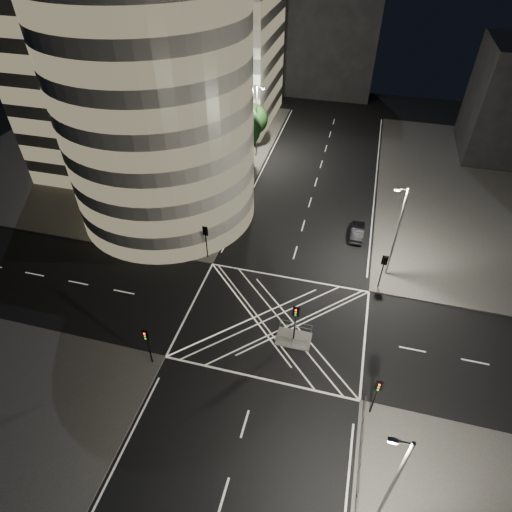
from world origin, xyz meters
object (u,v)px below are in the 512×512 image
(street_lamp_left_near, at_px, (215,187))
(street_lamp_left_far, at_px, (257,120))
(sedan, at_px, (357,232))
(traffic_signal_fr, at_px, (383,266))
(traffic_signal_fl, at_px, (206,236))
(central_island, at_px, (294,339))
(street_lamp_right_far, at_px, (397,231))
(street_lamp_right_near, at_px, (392,483))
(traffic_signal_nr, at_px, (377,391))
(traffic_signal_island, at_px, (295,317))
(traffic_signal_nl, at_px, (147,341))

(street_lamp_left_near, height_order, street_lamp_left_far, same)
(sedan, bearing_deg, traffic_signal_fr, 109.71)
(traffic_signal_fl, xyz_separation_m, street_lamp_left_far, (-0.64, 23.20, 2.63))
(central_island, relative_size, street_lamp_right_far, 0.30)
(street_lamp_left_near, xyz_separation_m, street_lamp_right_near, (18.87, -26.00, 0.00))
(central_island, xyz_separation_m, street_lamp_right_far, (7.44, 10.50, 5.47))
(street_lamp_right_far, relative_size, street_lamp_right_near, 1.00)
(central_island, relative_size, traffic_signal_nr, 0.75)
(street_lamp_right_far, bearing_deg, traffic_signal_fr, -106.11)
(central_island, distance_m, sedan, 16.57)
(street_lamp_left_near, height_order, street_lamp_right_near, same)
(traffic_signal_fr, relative_size, street_lamp_left_far, 0.40)
(central_island, bearing_deg, traffic_signal_nr, -37.93)
(street_lamp_left_near, relative_size, street_lamp_right_near, 1.00)
(traffic_signal_fr, distance_m, street_lamp_left_near, 19.14)
(street_lamp_right_far, bearing_deg, sedan, 120.70)
(traffic_signal_fl, height_order, sedan, traffic_signal_fl)
(traffic_signal_fr, xyz_separation_m, traffic_signal_island, (-6.80, -8.30, 0.00))
(sedan, bearing_deg, street_lamp_right_near, 97.36)
(traffic_signal_fl, height_order, traffic_signal_island, same)
(traffic_signal_nr, xyz_separation_m, street_lamp_right_near, (0.64, -7.20, 2.63))
(traffic_signal_fl, bearing_deg, traffic_signal_nr, -37.69)
(sedan, bearing_deg, traffic_signal_island, 76.29)
(central_island, distance_m, traffic_signal_island, 2.84)
(traffic_signal_nl, relative_size, street_lamp_left_far, 0.40)
(traffic_signal_nr, bearing_deg, street_lamp_right_near, -84.96)
(street_lamp_left_near, bearing_deg, traffic_signal_fl, -83.03)
(traffic_signal_fl, height_order, traffic_signal_nr, same)
(traffic_signal_fr, bearing_deg, sedan, 108.92)
(street_lamp_left_far, xyz_separation_m, street_lamp_right_far, (18.87, -21.00, 0.00))
(traffic_signal_fr, height_order, street_lamp_right_far, street_lamp_right_far)
(street_lamp_right_far, bearing_deg, traffic_signal_fl, -173.12)
(traffic_signal_nl, xyz_separation_m, street_lamp_left_far, (-0.64, 36.80, 2.63))
(traffic_signal_nl, distance_m, traffic_signal_island, 12.03)
(central_island, distance_m, traffic_signal_nl, 12.36)
(central_island, relative_size, traffic_signal_fl, 0.75)
(traffic_signal_fr, relative_size, street_lamp_left_near, 0.40)
(central_island, height_order, street_lamp_right_near, street_lamp_right_near)
(traffic_signal_nr, bearing_deg, traffic_signal_fr, 90.00)
(central_island, height_order, street_lamp_left_near, street_lamp_left_near)
(central_island, height_order, traffic_signal_fl, traffic_signal_fl)
(sedan, bearing_deg, street_lamp_left_near, 10.03)
(street_lamp_left_near, distance_m, street_lamp_right_near, 32.13)
(central_island, bearing_deg, sedan, 75.50)
(traffic_signal_nl, distance_m, street_lamp_right_near, 19.78)
(central_island, height_order, street_lamp_right_far, street_lamp_right_far)
(sedan, bearing_deg, street_lamp_left_far, -43.99)
(traffic_signal_nr, relative_size, street_lamp_left_far, 0.40)
(central_island, bearing_deg, street_lamp_left_far, 109.95)
(traffic_signal_fr, relative_size, traffic_signal_island, 1.00)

